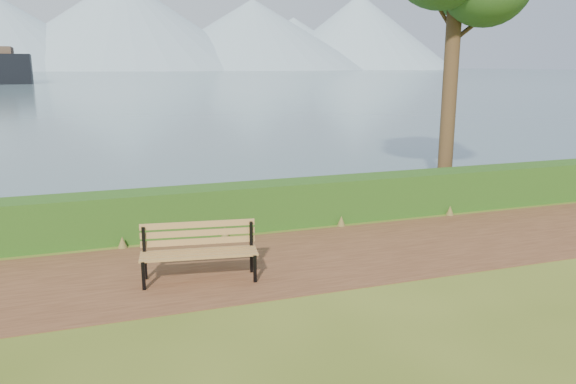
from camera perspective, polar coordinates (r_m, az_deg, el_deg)
name	(u,v)px	position (r m, az deg, el deg)	size (l,w,h in m)	color
ground	(308,263)	(10.48, 2.02, -7.27)	(140.00, 140.00, 0.00)	#435618
path	(302,258)	(10.75, 1.45, -6.72)	(40.00, 3.40, 0.01)	#4F2D1B
hedge	(267,205)	(12.69, -2.15, -1.32)	(32.00, 0.85, 1.00)	#1E4614
water	(100,73)	(269.24, -18.57, 11.39)	(700.00, 510.00, 0.00)	#425B6A
mountains	(79,28)	(415.98, -20.45, 15.35)	(585.00, 190.00, 70.00)	#849EB0
bench	(199,247)	(9.69, -9.04, -5.59)	(2.01, 0.85, 0.98)	black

